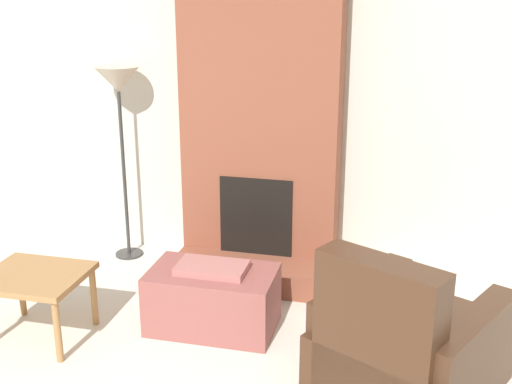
{
  "coord_description": "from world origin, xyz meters",
  "views": [
    {
      "loc": [
        1.1,
        -1.54,
        2.24
      ],
      "look_at": [
        0.0,
        3.0,
        0.71
      ],
      "focal_mm": 45.0,
      "sensor_mm": 36.0,
      "label": 1
    }
  ],
  "objects": [
    {
      "name": "side_table",
      "position": [
        -1.17,
        1.77,
        0.39
      ],
      "size": [
        0.64,
        0.55,
        0.46
      ],
      "color": "#9E7042",
      "rests_on": "ground_plane"
    },
    {
      "name": "ottoman",
      "position": [
        -0.09,
        2.16,
        0.22
      ],
      "size": [
        0.84,
        0.5,
        0.46
      ],
      "color": "#8C4C47",
      "rests_on": "ground_plane"
    },
    {
      "name": "floor_lamp_left",
      "position": [
        -1.16,
        3.15,
        1.42
      ],
      "size": [
        0.36,
        0.36,
        1.61
      ],
      "color": "#333333",
      "rests_on": "ground_plane"
    },
    {
      "name": "wall_back",
      "position": [
        0.0,
        3.42,
        1.3
      ],
      "size": [
        6.94,
        0.06,
        2.6
      ],
      "primitive_type": "cube",
      "color": "beige",
      "rests_on": "ground_plane"
    },
    {
      "name": "fireplace",
      "position": [
        0.0,
        3.17,
        1.22
      ],
      "size": [
        1.21,
        0.75,
        2.6
      ],
      "color": "brown",
      "rests_on": "ground_plane"
    },
    {
      "name": "armchair",
      "position": [
        1.17,
        1.68,
        0.28
      ],
      "size": [
        1.2,
        1.27,
        0.94
      ],
      "rotation": [
        0.0,
        0.0,
        2.67
      ],
      "color": "#422819",
      "rests_on": "ground_plane"
    }
  ]
}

